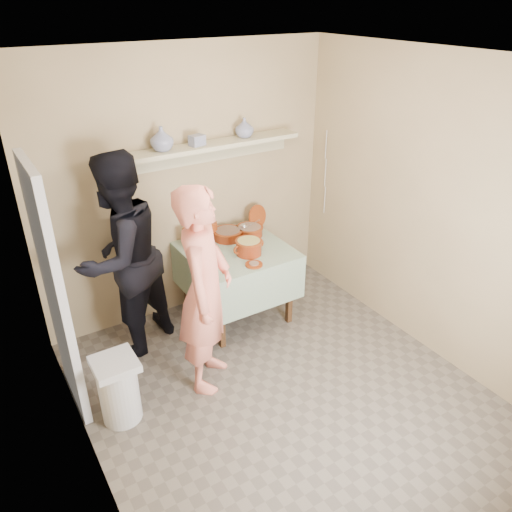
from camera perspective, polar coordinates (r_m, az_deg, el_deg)
ground at (r=4.26m, az=3.75°, el=-16.01°), size 3.50×3.50×0.00m
tile_panel at (r=3.95m, az=-21.99°, el=-3.99°), size 0.06×0.70×2.00m
plate_stack_a at (r=4.87m, az=-7.57°, el=2.13°), size 0.14×0.14×0.18m
plate_stack_b at (r=5.00m, az=-5.24°, el=2.93°), size 0.14×0.14×0.17m
bowl_stack at (r=4.56m, az=-5.33°, el=-0.02°), size 0.12×0.12×0.12m
empty_bowl at (r=4.73m, az=-6.53°, el=0.48°), size 0.16×0.16×0.05m
propped_lid at (r=5.21m, az=0.16°, el=4.56°), size 0.25×0.13×0.24m
vase_right at (r=4.88m, az=-1.33°, el=14.46°), size 0.19×0.19×0.18m
vase_left at (r=4.51m, az=-10.73°, el=13.03°), size 0.29×0.29×0.21m
ceramic_box at (r=4.64m, az=-6.75°, el=12.99°), size 0.15×0.12×0.10m
person_cook at (r=3.94m, az=-5.85°, el=-3.97°), size 0.73×0.76×1.76m
person_helper at (r=4.45m, az=-15.19°, el=-0.15°), size 1.13×1.05×1.86m
room_shell at (r=3.35m, az=4.60°, el=4.21°), size 3.04×3.54×2.62m
serving_table at (r=4.86m, az=-2.29°, el=-0.42°), size 0.97×0.97×0.76m
cazuela_meat_a at (r=4.98m, az=-3.25°, el=2.56°), size 0.30×0.30×0.10m
cazuela_meat_b at (r=5.05m, az=-0.73°, el=2.98°), size 0.28×0.28×0.10m
ladle at (r=5.00m, az=-1.31°, el=3.39°), size 0.08×0.26×0.19m
cazuela_rice at (r=4.67m, az=-0.83°, el=1.16°), size 0.33×0.25×0.14m
front_plate at (r=4.51m, az=-0.24°, el=-0.96°), size 0.16×0.16×0.03m
wall_shelf at (r=4.76m, az=-5.34°, el=12.27°), size 1.80×0.25×0.21m
trash_bin at (r=4.06m, az=-15.41°, el=-14.48°), size 0.32×0.32×0.56m
electrical_cord at (r=5.42m, az=7.93°, el=9.39°), size 0.01×0.05×0.90m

